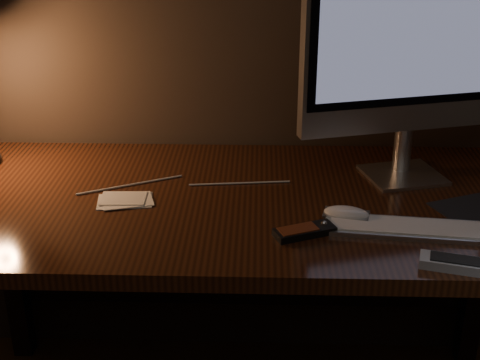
{
  "coord_description": "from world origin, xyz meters",
  "views": [
    {
      "loc": [
        0.05,
        0.33,
        1.47
      ],
      "look_at": [
        0.0,
        1.73,
        0.85
      ],
      "focal_mm": 50.0,
      "sensor_mm": 36.0,
      "label": 1
    }
  ],
  "objects_px": {
    "monitor": "(418,39)",
    "tv_remote": "(471,266)",
    "desk": "(240,229)",
    "media_remote": "(305,231)",
    "mouse": "(346,215)",
    "keyboard": "(407,228)"
  },
  "relations": [
    {
      "from": "tv_remote",
      "to": "media_remote",
      "type": "bearing_deg",
      "value": 171.4
    },
    {
      "from": "desk",
      "to": "tv_remote",
      "type": "distance_m",
      "value": 0.65
    },
    {
      "from": "keyboard",
      "to": "tv_remote",
      "type": "xyz_separation_m",
      "value": [
        0.09,
        -0.17,
        0.0
      ]
    },
    {
      "from": "media_remote",
      "to": "desk",
      "type": "bearing_deg",
      "value": 97.16
    },
    {
      "from": "media_remote",
      "to": "tv_remote",
      "type": "distance_m",
      "value": 0.36
    },
    {
      "from": "keyboard",
      "to": "media_remote",
      "type": "relative_size",
      "value": 2.51
    },
    {
      "from": "mouse",
      "to": "media_remote",
      "type": "relative_size",
      "value": 0.72
    },
    {
      "from": "desk",
      "to": "media_remote",
      "type": "height_order",
      "value": "media_remote"
    },
    {
      "from": "desk",
      "to": "media_remote",
      "type": "relative_size",
      "value": 10.78
    },
    {
      "from": "media_remote",
      "to": "tv_remote",
      "type": "xyz_separation_m",
      "value": [
        0.33,
        -0.14,
        0.0
      ]
    },
    {
      "from": "monitor",
      "to": "keyboard",
      "type": "xyz_separation_m",
      "value": [
        -0.05,
        -0.31,
        -0.37
      ]
    },
    {
      "from": "monitor",
      "to": "desk",
      "type": "bearing_deg",
      "value": 173.43
    },
    {
      "from": "keyboard",
      "to": "tv_remote",
      "type": "relative_size",
      "value": 1.78
    },
    {
      "from": "desk",
      "to": "media_remote",
      "type": "bearing_deg",
      "value": -59.85
    },
    {
      "from": "desk",
      "to": "media_remote",
      "type": "xyz_separation_m",
      "value": [
        0.15,
        -0.26,
        0.14
      ]
    },
    {
      "from": "monitor",
      "to": "tv_remote",
      "type": "xyz_separation_m",
      "value": [
        0.05,
        -0.48,
        -0.36
      ]
    },
    {
      "from": "mouse",
      "to": "media_remote",
      "type": "xyz_separation_m",
      "value": [
        -0.1,
        -0.08,
        -0.0
      ]
    },
    {
      "from": "mouse",
      "to": "keyboard",
      "type": "bearing_deg",
      "value": -9.38
    },
    {
      "from": "monitor",
      "to": "media_remote",
      "type": "relative_size",
      "value": 4.26
    },
    {
      "from": "tv_remote",
      "to": "monitor",
      "type": "bearing_deg",
      "value": 110.29
    },
    {
      "from": "desk",
      "to": "mouse",
      "type": "height_order",
      "value": "mouse"
    },
    {
      "from": "tv_remote",
      "to": "keyboard",
      "type": "bearing_deg",
      "value": 133.84
    }
  ]
}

